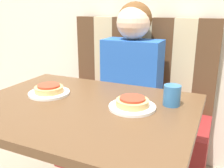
{
  "coord_description": "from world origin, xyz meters",
  "views": [
    {
      "loc": [
        0.55,
        -0.88,
        1.15
      ],
      "look_at": [
        0.0,
        0.33,
        0.75
      ],
      "focal_mm": 40.0,
      "sensor_mm": 36.0,
      "label": 1
    }
  ],
  "objects_px": {
    "plate_right": "(132,107)",
    "drinking_cup": "(172,95)",
    "person": "(133,59)",
    "plate_left": "(49,93)",
    "pizza_right": "(132,102)",
    "pizza_left": "(49,89)"
  },
  "relations": [
    {
      "from": "pizza_left",
      "to": "plate_right",
      "type": "bearing_deg",
      "value": -0.0
    },
    {
      "from": "plate_left",
      "to": "pizza_right",
      "type": "height_order",
      "value": "pizza_right"
    },
    {
      "from": "pizza_right",
      "to": "drinking_cup",
      "type": "bearing_deg",
      "value": 35.75
    },
    {
      "from": "pizza_left",
      "to": "plate_left",
      "type": "bearing_deg",
      "value": -165.96
    },
    {
      "from": "person",
      "to": "plate_left",
      "type": "distance_m",
      "value": 0.65
    },
    {
      "from": "plate_right",
      "to": "drinking_cup",
      "type": "bearing_deg",
      "value": 35.75
    },
    {
      "from": "person",
      "to": "plate_right",
      "type": "height_order",
      "value": "person"
    },
    {
      "from": "plate_left",
      "to": "pizza_left",
      "type": "xyz_separation_m",
      "value": [
        0.0,
        0.0,
        0.02
      ]
    },
    {
      "from": "plate_left",
      "to": "pizza_right",
      "type": "bearing_deg",
      "value": 0.0
    },
    {
      "from": "person",
      "to": "drinking_cup",
      "type": "height_order",
      "value": "person"
    },
    {
      "from": "pizza_right",
      "to": "plate_right",
      "type": "bearing_deg",
      "value": -14.04
    },
    {
      "from": "person",
      "to": "pizza_right",
      "type": "distance_m",
      "value": 0.65
    },
    {
      "from": "drinking_cup",
      "to": "pizza_right",
      "type": "bearing_deg",
      "value": -144.25
    },
    {
      "from": "person",
      "to": "pizza_left",
      "type": "bearing_deg",
      "value": -109.81
    },
    {
      "from": "pizza_left",
      "to": "drinking_cup",
      "type": "distance_m",
      "value": 0.59
    },
    {
      "from": "pizza_right",
      "to": "person",
      "type": "bearing_deg",
      "value": 109.81
    },
    {
      "from": "plate_left",
      "to": "drinking_cup",
      "type": "distance_m",
      "value": 0.59
    },
    {
      "from": "person",
      "to": "plate_left",
      "type": "xyz_separation_m",
      "value": [
        -0.22,
        -0.61,
        -0.08
      ]
    },
    {
      "from": "pizza_left",
      "to": "pizza_right",
      "type": "bearing_deg",
      "value": 0.0
    },
    {
      "from": "person",
      "to": "pizza_left",
      "type": "relative_size",
      "value": 5.34
    },
    {
      "from": "person",
      "to": "pizza_right",
      "type": "xyz_separation_m",
      "value": [
        0.22,
        -0.61,
        -0.06
      ]
    },
    {
      "from": "plate_right",
      "to": "drinking_cup",
      "type": "relative_size",
      "value": 2.21
    }
  ]
}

